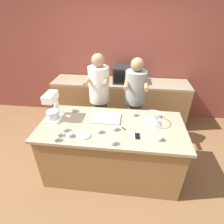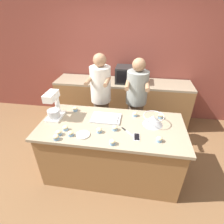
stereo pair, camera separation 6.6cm
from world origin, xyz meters
TOP-DOWN VIEW (x-y plane):
  - ground_plane at (0.00, 0.00)m, footprint 16.00×16.00m
  - back_wall at (0.00, 1.84)m, footprint 10.00×0.06m
  - island_counter at (0.00, 0.00)m, footprint 1.97×0.92m
  - back_counter at (0.00, 1.49)m, footprint 2.80×0.60m
  - person_left at (-0.30, 0.75)m, footprint 0.35×0.51m
  - person_right at (0.31, 0.75)m, footprint 0.36×0.51m
  - stand_mixer at (-0.83, 0.07)m, footprint 0.20×0.30m
  - mixing_bowl at (0.55, 0.11)m, footprint 0.28×0.28m
  - baking_tray at (-0.10, 0.14)m, footprint 0.41×0.28m
  - microwave_oven at (0.11, 1.48)m, footprint 0.50×0.38m
  - cell_phone at (0.35, -0.21)m, footprint 0.08×0.15m
  - small_plate at (-0.32, -0.27)m, footprint 0.17×0.17m
  - knife at (0.21, -0.11)m, footprint 0.17×0.17m
  - cupcake_0 at (0.06, -0.10)m, footprint 0.07×0.07m
  - cupcake_1 at (-0.57, -0.20)m, footprint 0.07×0.07m
  - cupcake_2 at (0.07, -0.38)m, footprint 0.07×0.07m
  - cupcake_3 at (0.61, -0.24)m, footprint 0.07×0.07m
  - cupcake_4 at (-0.47, -0.30)m, footprint 0.07×0.07m
  - cupcake_5 at (-0.61, -0.40)m, footprint 0.07×0.07m
  - cupcake_6 at (0.67, 0.28)m, footprint 0.07×0.07m
  - cupcake_7 at (-0.13, -0.18)m, footprint 0.07×0.07m
  - cupcake_8 at (-0.62, -0.31)m, footprint 0.07×0.07m
  - cupcake_9 at (-0.61, 0.29)m, footprint 0.07×0.07m
  - cupcake_10 at (0.30, 0.28)m, footprint 0.07×0.07m

SIDE VIEW (x-z plane):
  - ground_plane at x=0.00m, z-range 0.00..0.00m
  - island_counter at x=0.00m, z-range 0.00..0.88m
  - back_counter at x=0.00m, z-range 0.00..0.93m
  - person_right at x=0.31m, z-range 0.04..1.65m
  - person_left at x=-0.30m, z-range 0.04..1.70m
  - knife at x=0.21m, z-range 0.88..0.89m
  - cell_phone at x=0.35m, z-range 0.88..0.89m
  - small_plate at x=-0.32m, z-range 0.88..0.90m
  - baking_tray at x=-0.10m, z-range 0.88..0.92m
  - cupcake_0 at x=0.06m, z-range 0.88..0.95m
  - cupcake_1 at x=-0.57m, z-range 0.88..0.95m
  - cupcake_2 at x=0.07m, z-range 0.88..0.95m
  - cupcake_3 at x=0.61m, z-range 0.88..0.95m
  - cupcake_4 at x=-0.47m, z-range 0.88..0.95m
  - cupcake_5 at x=-0.61m, z-range 0.88..0.95m
  - cupcake_6 at x=0.67m, z-range 0.88..0.95m
  - cupcake_7 at x=-0.13m, z-range 0.88..0.95m
  - cupcake_8 at x=-0.62m, z-range 0.88..0.95m
  - cupcake_9 at x=-0.61m, z-range 0.88..0.95m
  - cupcake_10 at x=0.30m, z-range 0.88..0.95m
  - mixing_bowl at x=0.55m, z-range 0.89..1.02m
  - stand_mixer at x=-0.83m, z-range 0.86..1.25m
  - microwave_oven at x=0.11m, z-range 0.93..1.25m
  - back_wall at x=0.00m, z-range 0.00..2.70m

